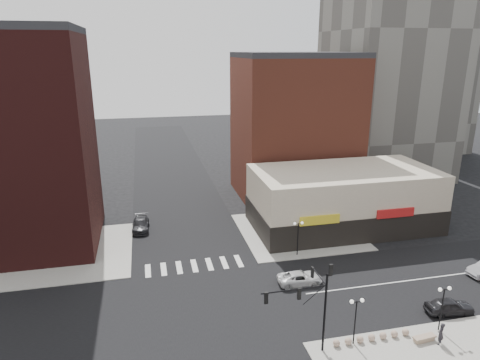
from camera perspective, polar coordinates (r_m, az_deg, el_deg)
name	(u,v)px	position (r m, az deg, el deg)	size (l,w,h in m)	color
ground	(206,307)	(42.12, -4.55, -16.53)	(240.00, 240.00, 0.00)	black
road_ew	(206,307)	(42.12, -4.55, -16.52)	(200.00, 14.00, 0.02)	black
road_ns	(206,307)	(42.12, -4.55, -16.51)	(14.00, 200.00, 0.02)	black
sidewalk_nw	(67,253)	(55.37, -22.09, -9.06)	(15.00, 15.00, 0.12)	gray
sidewalk_ne	(298,231)	(57.76, 7.72, -6.78)	(15.00, 15.00, 0.12)	gray
building_nw	(18,146)	(56.23, -27.44, 4.10)	(16.00, 15.00, 25.00)	#361211
building_ne_midrise	(294,129)	(69.60, 7.28, 6.79)	(18.00, 15.00, 22.00)	brown
building_ne_row	(343,203)	(59.47, 13.57, -3.04)	(24.20, 12.20, 8.00)	beige
traffic_signal	(312,296)	(34.70, 9.61, -15.05)	(5.59, 3.09, 7.77)	black
street_lamp_se_a	(356,310)	(36.92, 15.23, -16.38)	(1.22, 0.32, 4.16)	black
street_lamp_se_b	(443,298)	(40.96, 25.49, -13.97)	(1.22, 0.32, 4.16)	black
street_lamp_ne	(298,230)	(50.08, 7.76, -6.60)	(1.22, 0.32, 4.16)	black
bollard_row	(372,337)	(39.25, 17.14, -19.43)	(6.88, 0.58, 0.58)	#9F836D
white_suv	(300,278)	(45.65, 8.01, -12.82)	(2.15, 4.66, 1.29)	silver
dark_sedan_east	(449,306)	(45.04, 26.13, -14.89)	(1.75, 4.35, 1.48)	black
dark_sedan_north	(141,224)	(59.14, -13.10, -5.77)	(2.13, 5.23, 1.52)	black
pedestrian	(441,334)	(40.42, 25.19, -18.05)	(0.71, 0.47, 1.95)	black
stone_bench	(424,338)	(40.66, 23.34, -18.82)	(2.04, 0.78, 0.47)	gray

